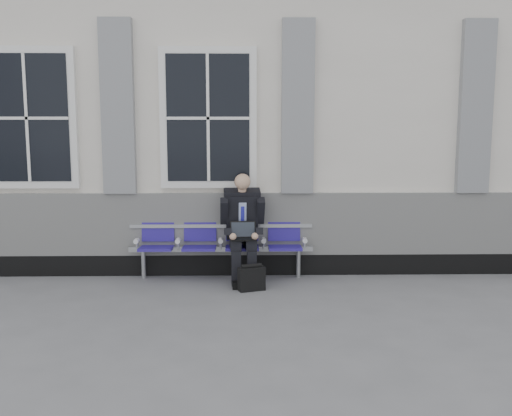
{
  "coord_description": "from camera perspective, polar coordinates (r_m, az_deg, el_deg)",
  "views": [
    {
      "loc": [
        0.86,
        -6.61,
        2.13
      ],
      "look_at": [
        1.01,
        0.9,
        1.06
      ],
      "focal_mm": 40.0,
      "sensor_mm": 36.0,
      "label": 1
    }
  ],
  "objects": [
    {
      "name": "businessman",
      "position": [
        7.9,
        -1.35,
        -1.58
      ],
      "size": [
        0.63,
        0.84,
        1.5
      ],
      "color": "black",
      "rests_on": "ground"
    },
    {
      "name": "ground",
      "position": [
        6.99,
        -8.24,
        -9.71
      ],
      "size": [
        70.0,
        70.0,
        0.0
      ],
      "primitive_type": "plane",
      "color": "slate",
      "rests_on": "ground"
    },
    {
      "name": "bench",
      "position": [
        8.09,
        -3.52,
        -3.16
      ],
      "size": [
        2.6,
        0.47,
        0.91
      ],
      "color": "#9EA0A3",
      "rests_on": "ground"
    },
    {
      "name": "station_building",
      "position": [
        10.12,
        -6.17,
        8.58
      ],
      "size": [
        14.4,
        4.4,
        4.49
      ],
      "color": "silver",
      "rests_on": "ground"
    },
    {
      "name": "briefcase",
      "position": [
        7.53,
        -0.45,
        -7.04
      ],
      "size": [
        0.37,
        0.25,
        0.36
      ],
      "color": "black",
      "rests_on": "ground"
    }
  ]
}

